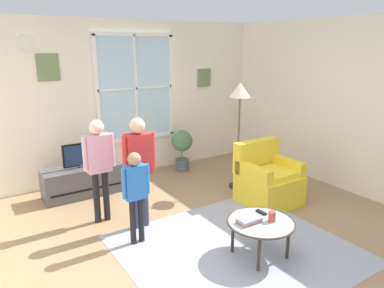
{
  "coord_description": "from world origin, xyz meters",
  "views": [
    {
      "loc": [
        -2.11,
        -3.04,
        2.22
      ],
      "look_at": [
        0.24,
        0.59,
        1.04
      ],
      "focal_mm": 34.03,
      "sensor_mm": 36.0,
      "label": 1
    }
  ],
  "objects": [
    {
      "name": "ground_plane",
      "position": [
        0.0,
        0.0,
        -0.01
      ],
      "size": [
        6.26,
        6.08,
        0.02
      ],
      "primitive_type": "cube",
      "color": "#9E7A56"
    },
    {
      "name": "back_wall",
      "position": [
        0.02,
        2.8,
        1.33
      ],
      "size": [
        5.66,
        0.17,
        2.63
      ],
      "color": "silver",
      "rests_on": "ground_plane"
    },
    {
      "name": "side_wall_right",
      "position": [
        2.89,
        0.0,
        1.32
      ],
      "size": [
        0.12,
        5.48,
        2.63
      ],
      "color": "silver",
      "rests_on": "ground_plane"
    },
    {
      "name": "area_rug",
      "position": [
        0.27,
        -0.26,
        0.0
      ],
      "size": [
        2.4,
        2.23,
        0.01
      ],
      "primitive_type": "cube",
      "color": "#999EAD",
      "rests_on": "ground_plane"
    },
    {
      "name": "tv_stand",
      "position": [
        -0.7,
        2.21,
        0.22
      ],
      "size": [
        1.15,
        0.44,
        0.45
      ],
      "color": "#4C4C51",
      "rests_on": "ground_plane"
    },
    {
      "name": "television",
      "position": [
        -0.7,
        2.2,
        0.64
      ],
      "size": [
        0.52,
        0.08,
        0.37
      ],
      "color": "#4C4C4C",
      "rests_on": "tv_stand"
    },
    {
      "name": "armchair",
      "position": [
        1.48,
        0.51,
        0.33
      ],
      "size": [
        0.76,
        0.74,
        0.87
      ],
      "color": "yellow",
      "rests_on": "ground_plane"
    },
    {
      "name": "coffee_table",
      "position": [
        0.41,
        -0.49,
        0.38
      ],
      "size": [
        0.73,
        0.73,
        0.41
      ],
      "color": "#99B2B7",
      "rests_on": "ground_plane"
    },
    {
      "name": "book_stack",
      "position": [
        0.29,
        -0.44,
        0.43
      ],
      "size": [
        0.25,
        0.15,
        0.06
      ],
      "color": "#9E633F",
      "rests_on": "coffee_table"
    },
    {
      "name": "cup",
      "position": [
        0.52,
        -0.54,
        0.46
      ],
      "size": [
        0.08,
        0.08,
        0.11
      ],
      "primitive_type": "cylinder",
      "color": "#BF3F3F",
      "rests_on": "coffee_table"
    },
    {
      "name": "remote_near_books",
      "position": [
        0.56,
        -0.34,
        0.41
      ],
      "size": [
        0.05,
        0.14,
        0.02
      ],
      "primitive_type": "cube",
      "rotation": [
        0.0,
        0.0,
        0.04
      ],
      "color": "black",
      "rests_on": "coffee_table"
    },
    {
      "name": "person_red_shirt",
      "position": [
        -0.39,
        0.81,
        0.88
      ],
      "size": [
        0.42,
        0.19,
        1.4
      ],
      "color": "#333851",
      "rests_on": "ground_plane"
    },
    {
      "name": "person_pink_shirt",
      "position": [
        -0.74,
        1.22,
        0.84
      ],
      "size": [
        0.4,
        0.18,
        1.34
      ],
      "color": "black",
      "rests_on": "ground_plane"
    },
    {
      "name": "person_blue_shirt",
      "position": [
        -0.59,
        0.48,
        0.68
      ],
      "size": [
        0.33,
        0.15,
        1.09
      ],
      "color": "black",
      "rests_on": "ground_plane"
    },
    {
      "name": "potted_plant_by_window",
      "position": [
        1.16,
        2.35,
        0.47
      ],
      "size": [
        0.38,
        0.38,
        0.75
      ],
      "color": "#4C565B",
      "rests_on": "ground_plane"
    },
    {
      "name": "floor_lamp",
      "position": [
        1.48,
        1.19,
        1.4
      ],
      "size": [
        0.32,
        0.32,
        1.67
      ],
      "color": "black",
      "rests_on": "ground_plane"
    }
  ]
}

